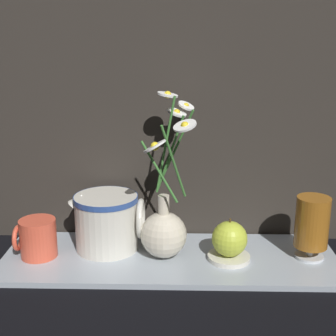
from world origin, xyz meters
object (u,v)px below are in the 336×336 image
tea_glass (312,224)px  orange_fruit (230,239)px  vase_with_flowers (164,227)px  yellow_mug (37,238)px  ceramic_pitcher (107,220)px

tea_glass → orange_fruit: tea_glass is taller
vase_with_flowers → yellow_mug: vase_with_flowers is taller
vase_with_flowers → tea_glass: vase_with_flowers is taller
vase_with_flowers → yellow_mug: size_ratio=3.99×
ceramic_pitcher → tea_glass: bearing=-4.7°
yellow_mug → vase_with_flowers: bearing=1.5°
ceramic_pitcher → orange_fruit: bearing=-10.5°
tea_glass → ceramic_pitcher: bearing=175.3°
vase_with_flowers → ceramic_pitcher: bearing=164.2°
vase_with_flowers → yellow_mug: 0.28m
yellow_mug → tea_glass: size_ratio=0.64×
orange_fruit → tea_glass: bearing=4.3°
vase_with_flowers → orange_fruit: size_ratio=4.21×
yellow_mug → ceramic_pitcher: ceramic_pitcher is taller
vase_with_flowers → yellow_mug: (-0.27, -0.01, -0.03)m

